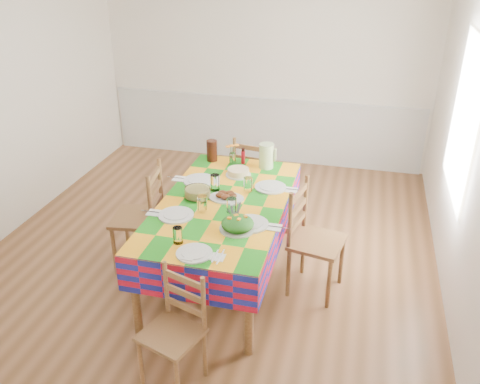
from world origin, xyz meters
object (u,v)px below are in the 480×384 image
at_px(meat_platter, 226,196).
at_px(tea_pitcher, 212,151).
at_px(green_pitcher, 266,156).
at_px(chair_far, 254,176).
at_px(dining_table, 223,211).
at_px(chair_near, 175,331).
at_px(chair_right, 312,240).
at_px(chair_left, 142,217).

height_order(meat_platter, tea_pitcher, tea_pitcher).
bearing_deg(green_pitcher, chair_far, 116.87).
distance_m(dining_table, chair_near, 1.32).
relative_size(dining_table, chair_right, 1.97).
bearing_deg(chair_far, chair_right, 132.04).
distance_m(dining_table, chair_far, 1.31).
relative_size(meat_platter, chair_near, 0.37).
xyz_separation_m(tea_pitcher, chair_right, (1.19, -0.87, -0.40)).
distance_m(tea_pitcher, chair_near, 2.26).
bearing_deg(meat_platter, chair_left, -175.71).
relative_size(chair_near, chair_left, 0.83).
bearing_deg(chair_near, chair_left, 140.88).
bearing_deg(green_pitcher, dining_table, -104.45).
xyz_separation_m(chair_near, chair_far, (-0.02, 2.59, 0.04)).
height_order(chair_near, chair_right, chair_right).
bearing_deg(chair_right, chair_near, 160.12).
bearing_deg(meat_platter, chair_near, -89.85).
relative_size(tea_pitcher, chair_near, 0.25).
distance_m(chair_near, chair_right, 1.53).
xyz_separation_m(green_pitcher, chair_far, (-0.23, 0.44, -0.45)).
bearing_deg(chair_near, chair_right, 76.95).
relative_size(green_pitcher, chair_near, 0.29).
height_order(tea_pitcher, chair_far, tea_pitcher).
xyz_separation_m(chair_far, chair_left, (-0.81, -1.28, 0.05)).
bearing_deg(dining_table, meat_platter, 82.29).
bearing_deg(green_pitcher, meat_platter, -105.03).
xyz_separation_m(meat_platter, chair_near, (0.00, -1.36, -0.39)).
xyz_separation_m(tea_pitcher, chair_left, (-0.44, -0.88, -0.39)).
bearing_deg(dining_table, chair_far, 90.32).
xyz_separation_m(tea_pitcher, chair_far, (0.37, 0.41, -0.44)).
bearing_deg(chair_left, meat_platter, 85.54).
bearing_deg(chair_near, dining_table, 109.07).
height_order(chair_far, chair_left, chair_left).
bearing_deg(dining_table, tea_pitcher, 112.94).
relative_size(dining_table, chair_left, 1.94).
height_order(chair_left, chair_right, chair_left).
bearing_deg(tea_pitcher, chair_near, -79.93).
xyz_separation_m(green_pitcher, chair_right, (0.60, -0.84, -0.41)).
relative_size(meat_platter, green_pitcher, 1.27).
bearing_deg(chair_left, chair_near, 23.61).
relative_size(chair_near, chair_right, 0.85).
distance_m(dining_table, green_pitcher, 0.90).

